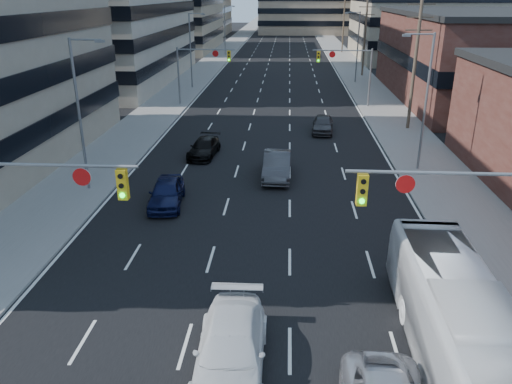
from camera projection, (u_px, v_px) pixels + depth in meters
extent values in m
cube|color=black|center=(283.00, 38.00, 131.87)|extent=(18.00, 300.00, 0.02)
cube|color=slate|center=(240.00, 37.00, 132.51)|extent=(5.00, 300.00, 0.15)
cube|color=slate|center=(327.00, 38.00, 131.18)|extent=(5.00, 300.00, 0.15)
cube|color=gray|center=(165.00, 9.00, 102.50)|extent=(20.00, 30.00, 16.00)
cube|color=#472119|center=(493.00, 59.00, 54.72)|extent=(20.00, 30.00, 9.00)
cube|color=gray|center=(421.00, 18.00, 88.92)|extent=(22.00, 28.00, 14.00)
cube|color=gray|center=(408.00, 14.00, 127.77)|extent=(22.00, 22.00, 12.00)
cylinder|color=slate|center=(45.00, 165.00, 17.14)|extent=(6.50, 0.12, 0.12)
cube|color=gold|center=(123.00, 184.00, 17.23)|extent=(0.35, 0.28, 1.10)
cylinder|color=black|center=(120.00, 176.00, 16.95)|extent=(0.18, 0.06, 0.18)
cylinder|color=black|center=(121.00, 186.00, 17.08)|extent=(0.18, 0.06, 0.18)
cylinder|color=#0CE526|center=(122.00, 195.00, 17.21)|extent=(0.18, 0.06, 0.18)
cylinder|color=white|center=(82.00, 177.00, 17.19)|extent=(0.64, 0.06, 0.64)
cylinder|color=slate|center=(445.00, 173.00, 16.35)|extent=(6.50, 0.12, 0.12)
cube|color=gold|center=(362.00, 190.00, 16.75)|extent=(0.35, 0.28, 1.10)
cylinder|color=black|center=(364.00, 182.00, 16.47)|extent=(0.18, 0.06, 0.18)
cylinder|color=black|center=(363.00, 191.00, 16.60)|extent=(0.18, 0.06, 0.18)
cylinder|color=#0CE526|center=(362.00, 201.00, 16.73)|extent=(0.18, 0.06, 0.18)
cylinder|color=white|center=(405.00, 184.00, 16.55)|extent=(0.64, 0.06, 0.64)
cylinder|color=slate|center=(179.00, 77.00, 52.63)|extent=(0.18, 0.18, 6.00)
cylinder|color=slate|center=(206.00, 49.00, 51.41)|extent=(6.00, 0.12, 0.12)
cube|color=gold|center=(229.00, 56.00, 51.51)|extent=(0.35, 0.28, 1.10)
cylinder|color=black|center=(229.00, 53.00, 51.24)|extent=(0.18, 0.06, 0.18)
cylinder|color=black|center=(229.00, 56.00, 51.37)|extent=(0.18, 0.06, 0.18)
cylinder|color=#0CE526|center=(229.00, 60.00, 51.50)|extent=(0.18, 0.06, 0.18)
cylinder|color=white|center=(215.00, 54.00, 51.47)|extent=(0.64, 0.06, 0.64)
cylinder|color=slate|center=(370.00, 79.00, 51.47)|extent=(0.18, 0.18, 6.00)
cylinder|color=slate|center=(342.00, 50.00, 50.60)|extent=(6.00, 0.12, 0.12)
cube|color=gold|center=(318.00, 57.00, 50.98)|extent=(0.35, 0.28, 1.10)
cylinder|color=black|center=(319.00, 53.00, 50.70)|extent=(0.18, 0.06, 0.18)
cylinder|color=black|center=(318.00, 57.00, 50.83)|extent=(0.18, 0.06, 0.18)
cylinder|color=#0CE526|center=(318.00, 61.00, 50.96)|extent=(0.18, 0.06, 0.18)
cylinder|color=white|center=(332.00, 54.00, 50.78)|extent=(0.64, 0.06, 0.64)
cylinder|color=#4C3D2D|center=(415.00, 66.00, 42.07)|extent=(0.28, 0.28, 11.00)
cube|color=#4C3D2D|center=(422.00, 4.00, 40.24)|extent=(2.20, 0.10, 0.10)
cube|color=#4C3D2D|center=(420.00, 17.00, 40.62)|extent=(2.20, 0.10, 0.10)
cube|color=#4C3D2D|center=(419.00, 30.00, 40.99)|extent=(2.20, 0.10, 0.10)
cylinder|color=#4C3D2D|center=(365.00, 37.00, 69.85)|extent=(0.28, 0.28, 11.00)
cube|color=#4C3D2D|center=(367.00, 7.00, 68.40)|extent=(2.20, 0.10, 0.10)
cube|color=#4C3D2D|center=(367.00, 15.00, 68.77)|extent=(2.20, 0.10, 0.10)
cylinder|color=#4C3D2D|center=(344.00, 24.00, 97.63)|extent=(0.28, 0.28, 11.00)
cube|color=#4C3D2D|center=(345.00, 3.00, 96.17)|extent=(2.20, 0.10, 0.10)
cube|color=#4C3D2D|center=(345.00, 8.00, 96.55)|extent=(2.20, 0.10, 0.10)
cylinder|color=slate|center=(80.00, 118.00, 28.95)|extent=(0.16, 0.16, 9.00)
cylinder|color=slate|center=(85.00, 40.00, 27.26)|extent=(1.80, 0.10, 0.10)
cube|color=slate|center=(100.00, 41.00, 27.24)|extent=(0.50, 0.22, 0.14)
cylinder|color=slate|center=(191.00, 51.00, 61.36)|extent=(0.16, 0.16, 9.00)
cylinder|color=slate|center=(196.00, 14.00, 59.66)|extent=(1.80, 0.10, 0.10)
cube|color=slate|center=(203.00, 14.00, 59.65)|extent=(0.50, 0.22, 0.14)
cylinder|color=slate|center=(225.00, 31.00, 93.77)|extent=(0.16, 0.16, 9.00)
cylinder|color=slate|center=(229.00, 6.00, 92.07)|extent=(1.80, 0.10, 0.10)
cube|color=slate|center=(233.00, 6.00, 92.05)|extent=(0.50, 0.22, 0.14)
cylinder|color=slate|center=(426.00, 105.00, 32.36)|extent=(0.16, 0.16, 9.00)
cylinder|color=slate|center=(420.00, 34.00, 30.77)|extent=(1.80, 0.10, 0.10)
cube|color=slate|center=(406.00, 35.00, 30.85)|extent=(0.50, 0.22, 0.14)
cylinder|color=slate|center=(358.00, 48.00, 64.77)|extent=(0.16, 0.16, 9.00)
cylinder|color=slate|center=(353.00, 12.00, 63.18)|extent=(1.80, 0.10, 0.10)
cube|color=slate|center=(347.00, 13.00, 63.25)|extent=(0.50, 0.22, 0.14)
imported|color=silver|center=(231.00, 349.00, 15.81)|extent=(2.30, 5.51, 1.59)
imported|color=silver|center=(460.00, 326.00, 15.71)|extent=(2.74, 11.08, 3.08)
imported|color=#0D1235|center=(166.00, 192.00, 28.26)|extent=(2.21, 4.61, 1.52)
imported|color=#39393C|center=(277.00, 165.00, 32.48)|extent=(1.80, 5.00, 1.64)
imported|color=black|center=(204.00, 148.00, 36.77)|extent=(2.20, 4.58, 1.29)
imported|color=#38383B|center=(323.00, 124.00, 42.96)|extent=(2.12, 4.47, 1.48)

